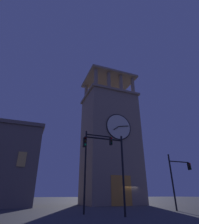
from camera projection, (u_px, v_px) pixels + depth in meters
name	position (u px, v px, depth m)	size (l,w,h in m)	color
ground_plane	(128.00, 206.00, 26.10)	(200.00, 200.00, 0.00)	#424247
clocktower	(110.00, 142.00, 31.93)	(9.36, 7.68, 25.58)	gray
traffic_signal_near	(93.00, 158.00, 16.60)	(2.73, 0.41, 6.96)	black
traffic_signal_mid	(178.00, 174.00, 19.29)	(2.85, 0.41, 5.44)	black
traffic_signal_far	(111.00, 160.00, 14.06)	(3.34, 0.41, 5.88)	black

